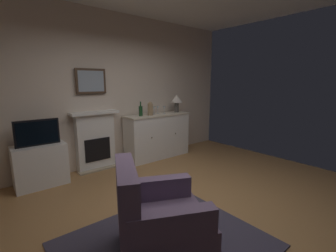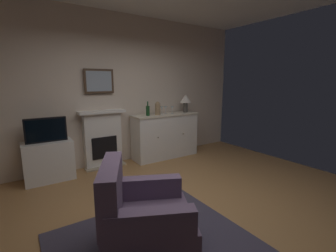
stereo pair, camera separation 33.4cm
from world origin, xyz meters
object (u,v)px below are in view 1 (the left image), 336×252
at_px(wine_glass_right, 164,108).
at_px(tv_set, 37,133).
at_px(framed_picture, 91,81).
at_px(wine_glass_left, 154,109).
at_px(sideboard_cabinet, 158,136).
at_px(tv_cabinet, 41,165).
at_px(wine_bottle, 141,111).
at_px(vase_decorative, 150,108).
at_px(fireplace_unit, 96,140).
at_px(wine_glass_center, 158,108).
at_px(armchair, 156,219).
at_px(table_lamp, 177,100).

height_order(wine_glass_right, tv_set, wine_glass_right).
bearing_deg(framed_picture, wine_glass_left, -9.33).
relative_size(sideboard_cabinet, wine_glass_left, 8.88).
bearing_deg(tv_cabinet, tv_set, -90.00).
distance_m(wine_bottle, vase_decorative, 0.22).
relative_size(fireplace_unit, framed_picture, 2.00).
distance_m(wine_glass_center, armchair, 3.11).
distance_m(wine_glass_left, vase_decorative, 0.16).
distance_m(table_lamp, tv_set, 2.86).
bearing_deg(armchair, fireplace_unit, 79.67).
distance_m(framed_picture, armchair, 2.93).
distance_m(wine_bottle, tv_set, 1.87).
bearing_deg(tv_cabinet, armchair, -78.04).
relative_size(fireplace_unit, sideboard_cabinet, 0.75).
bearing_deg(sideboard_cabinet, armchair, -126.82).
bearing_deg(fireplace_unit, wine_glass_right, -8.88).
relative_size(framed_picture, wine_glass_center, 3.33).
bearing_deg(wine_bottle, table_lamp, 1.21).
relative_size(vase_decorative, armchair, 0.27).
relative_size(table_lamp, armchair, 0.38).
relative_size(wine_glass_center, tv_set, 0.27).
bearing_deg(wine_glass_right, wine_glass_center, 140.88).
xyz_separation_m(tv_cabinet, tv_set, (-0.00, -0.02, 0.53)).
bearing_deg(vase_decorative, armchair, -123.91).
distance_m(wine_glass_right, tv_set, 2.45).
relative_size(wine_glass_left, tv_set, 0.27).
bearing_deg(tv_cabinet, table_lamp, -0.30).
relative_size(fireplace_unit, tv_set, 1.77).
bearing_deg(table_lamp, framed_picture, 173.19).
relative_size(sideboard_cabinet, tv_cabinet, 1.95).
relative_size(wine_glass_center, armchair, 0.16).
xyz_separation_m(wine_bottle, armchair, (-1.35, -2.36, -0.68)).
relative_size(sideboard_cabinet, wine_bottle, 5.05).
bearing_deg(wine_bottle, vase_decorative, -7.78).
distance_m(wine_glass_center, tv_set, 2.34).
distance_m(vase_decorative, tv_set, 2.09).
height_order(fireplace_unit, table_lamp, table_lamp).
bearing_deg(wine_bottle, fireplace_unit, 167.43).
relative_size(sideboard_cabinet, tv_set, 2.36).
relative_size(framed_picture, table_lamp, 1.37).
relative_size(framed_picture, tv_set, 0.89).
distance_m(sideboard_cabinet, table_lamp, 0.93).
bearing_deg(wine_glass_right, wine_glass_left, 162.41).
relative_size(fireplace_unit, vase_decorative, 3.91).
distance_m(fireplace_unit, sideboard_cabinet, 1.33).
xyz_separation_m(framed_picture, table_lamp, (1.86, -0.22, -0.41)).
bearing_deg(wine_bottle, wine_glass_right, -3.09).
bearing_deg(sideboard_cabinet, tv_cabinet, 179.62).
height_order(wine_glass_left, vase_decorative, vase_decorative).
distance_m(sideboard_cabinet, wine_bottle, 0.72).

